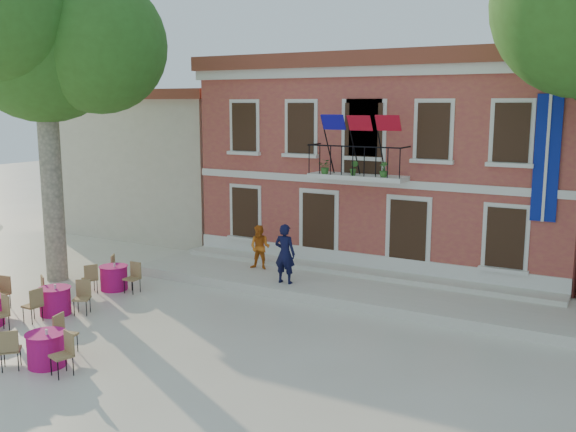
{
  "coord_description": "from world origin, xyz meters",
  "views": [
    {
      "loc": [
        10.14,
        -13.38,
        5.82
      ],
      "look_at": [
        0.59,
        3.5,
        2.42
      ],
      "focal_mm": 40.0,
      "sensor_mm": 36.0,
      "label": 1
    }
  ],
  "objects_px": {
    "cafe_table_1": "(46,348)",
    "cafe_table_4": "(114,276)",
    "pedestrian_navy": "(285,254)",
    "plane_tree_west": "(42,39)",
    "pedestrian_orange": "(260,247)",
    "cafe_table_3": "(55,299)"
  },
  "relations": [
    {
      "from": "pedestrian_navy",
      "to": "cafe_table_3",
      "type": "xyz_separation_m",
      "value": [
        -4.53,
        -5.03,
        -0.81
      ]
    },
    {
      "from": "pedestrian_orange",
      "to": "cafe_table_4",
      "type": "distance_m",
      "value": 4.84
    },
    {
      "from": "cafe_table_1",
      "to": "cafe_table_3",
      "type": "bearing_deg",
      "value": 136.47
    },
    {
      "from": "pedestrian_orange",
      "to": "pedestrian_navy",
      "type": "bearing_deg",
      "value": -43.14
    },
    {
      "from": "pedestrian_navy",
      "to": "pedestrian_orange",
      "type": "xyz_separation_m",
      "value": [
        -1.59,
        1.08,
        -0.19
      ]
    },
    {
      "from": "pedestrian_navy",
      "to": "cafe_table_4",
      "type": "height_order",
      "value": "pedestrian_navy"
    },
    {
      "from": "plane_tree_west",
      "to": "cafe_table_3",
      "type": "height_order",
      "value": "plane_tree_west"
    },
    {
      "from": "cafe_table_4",
      "to": "pedestrian_orange",
      "type": "bearing_deg",
      "value": 46.96
    },
    {
      "from": "plane_tree_west",
      "to": "cafe_table_4",
      "type": "bearing_deg",
      "value": 1.26
    },
    {
      "from": "cafe_table_3",
      "to": "cafe_table_4",
      "type": "height_order",
      "value": "same"
    },
    {
      "from": "plane_tree_west",
      "to": "cafe_table_4",
      "type": "height_order",
      "value": "plane_tree_west"
    },
    {
      "from": "cafe_table_1",
      "to": "cafe_table_3",
      "type": "relative_size",
      "value": 0.97
    },
    {
      "from": "cafe_table_1",
      "to": "plane_tree_west",
      "type": "bearing_deg",
      "value": 137.37
    },
    {
      "from": "cafe_table_1",
      "to": "cafe_table_4",
      "type": "distance_m",
      "value": 6.01
    },
    {
      "from": "plane_tree_west",
      "to": "pedestrian_orange",
      "type": "distance_m",
      "value": 9.6
    },
    {
      "from": "pedestrian_orange",
      "to": "cafe_table_4",
      "type": "bearing_deg",
      "value": -141.98
    },
    {
      "from": "pedestrian_navy",
      "to": "cafe_table_1",
      "type": "bearing_deg",
      "value": 74.07
    },
    {
      "from": "cafe_table_1",
      "to": "pedestrian_navy",
      "type": "bearing_deg",
      "value": 76.6
    },
    {
      "from": "cafe_table_4",
      "to": "pedestrian_navy",
      "type": "bearing_deg",
      "value": 26.55
    },
    {
      "from": "plane_tree_west",
      "to": "cafe_table_4",
      "type": "distance_m",
      "value": 7.82
    },
    {
      "from": "pedestrian_orange",
      "to": "cafe_table_1",
      "type": "height_order",
      "value": "pedestrian_orange"
    },
    {
      "from": "pedestrian_orange",
      "to": "cafe_table_1",
      "type": "relative_size",
      "value": 0.83
    }
  ]
}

